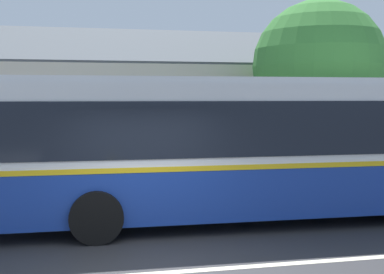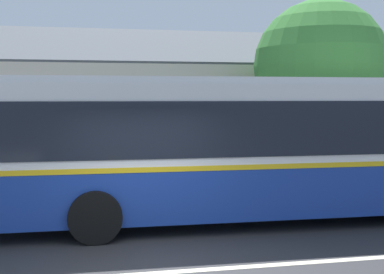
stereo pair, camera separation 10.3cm
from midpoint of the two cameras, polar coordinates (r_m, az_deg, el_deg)
The scene contains 6 objects.
ground_plane at distance 7.73m, azimuth -4.56°, elevation -15.86°, with size 300.00×300.00×0.00m, color #2D2D30.
sidewalk_far at distance 13.48m, azimuth -7.44°, elevation -6.56°, with size 60.00×3.00×0.15m, color gray.
lane_divider_stripe at distance 7.73m, azimuth -4.56°, elevation -15.83°, with size 60.00×0.16×0.01m, color beige.
community_building at distance 20.43m, azimuth -8.37°, elevation 2.84°, with size 21.66×8.76×6.54m.
transit_bus at distance 10.67m, azimuth 7.07°, elevation -0.87°, with size 12.13×2.93×3.11m.
street_tree_primary at distance 15.72m, azimuth 14.84°, elevation 7.62°, with size 4.15×4.15×5.73m.
Camera 2 is at (-0.74, -7.20, 2.73)m, focal length 45.00 mm.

